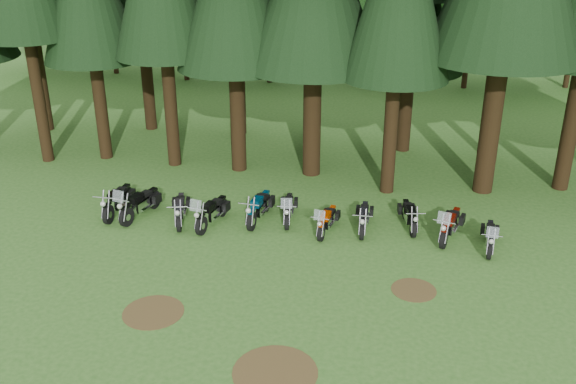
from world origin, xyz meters
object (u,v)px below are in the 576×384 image
Objects in this scene: motorcycle_1 at (140,205)px; motorcycle_10 at (490,238)px; motorcycle_2 at (180,210)px; motorcycle_6 at (327,221)px; motorcycle_5 at (288,209)px; motorcycle_0 at (118,202)px; motorcycle_4 at (259,208)px; motorcycle_8 at (409,216)px; motorcycle_3 at (212,213)px; motorcycle_9 at (450,226)px; motorcycle_7 at (364,219)px.

motorcycle_1 reaches higher than motorcycle_10.
motorcycle_6 reaches higher than motorcycle_2.
motorcycle_5 is 7.27m from motorcycle_10.
motorcycle_1 is at bearing -179.36° from motorcycle_5.
motorcycle_0 reaches higher than motorcycle_2.
motorcycle_2 is 0.92× the size of motorcycle_4.
motorcycle_8 is (10.07, 0.86, -0.07)m from motorcycle_1.
motorcycle_3 is at bearing -174.80° from motorcycle_10.
motorcycle_10 is at bearing -15.98° from motorcycle_2.
motorcycle_1 is (0.95, -0.14, 0.01)m from motorcycle_0.
motorcycle_3 is 1.01× the size of motorcycle_9.
motorcycle_6 is 0.89× the size of motorcycle_9.
motorcycle_2 is 1.03× the size of motorcycle_7.
motorcycle_10 is at bearing -9.54° from motorcycle_7.
motorcycle_0 is 8.09m from motorcycle_6.
motorcycle_10 is at bearing 13.19° from motorcycle_1.
motorcycle_7 is (1.30, 0.42, 0.01)m from motorcycle_6.
motorcycle_1 reaches higher than motorcycle_3.
motorcycle_5 reaches higher than motorcycle_8.
motorcycle_10 is (1.31, -0.57, -0.06)m from motorcycle_9.
motorcycle_6 is at bearing 14.41° from motorcycle_1.
motorcycle_3 is 1.78m from motorcycle_4.
motorcycle_5 reaches higher than motorcycle_6.
motorcycle_5 is (1.09, 0.17, -0.04)m from motorcycle_4.
motorcycle_0 is 1.10× the size of motorcycle_2.
motorcycle_3 is (2.87, -0.21, -0.02)m from motorcycle_1.
motorcycle_7 is at bearing -10.64° from motorcycle_2.
motorcycle_1 is 1.14× the size of motorcycle_7.
motorcycle_9 is (11.49, 0.22, -0.02)m from motorcycle_1.
motorcycle_6 is (4.26, 0.16, -0.06)m from motorcycle_3.
motorcycle_4 is at bearing 173.19° from motorcycle_8.
motorcycle_10 is at bearing -13.97° from motorcycle_5.
motorcycle_0 is 12.44m from motorcycle_9.
motorcycle_3 is at bearing -18.99° from motorcycle_2.
motorcycle_6 reaches higher than motorcycle_0.
motorcycle_2 is 11.17m from motorcycle_10.
motorcycle_5 is at bearing 15.30° from motorcycle_4.
motorcycle_10 is at bearing 6.54° from motorcycle_6.
motorcycle_4 is 1.02× the size of motorcycle_9.
motorcycle_0 is 0.99× the size of motorcycle_1.
motorcycle_6 is at bearing -0.58° from motorcycle_0.
motorcycle_3 is (1.25, -0.09, 0.03)m from motorcycle_2.
motorcycle_5 is 1.05× the size of motorcycle_6.
motorcycle_2 is 5.51m from motorcycle_6.
motorcycle_4 is 1.16× the size of motorcycle_6.
motorcycle_1 is at bearing -170.71° from motorcycle_6.
motorcycle_2 is 8.50m from motorcycle_8.
motorcycle_2 is 6.82m from motorcycle_7.
motorcycle_0 is 1.01× the size of motorcycle_4.
motorcycle_7 is at bearing 17.63° from motorcycle_3.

